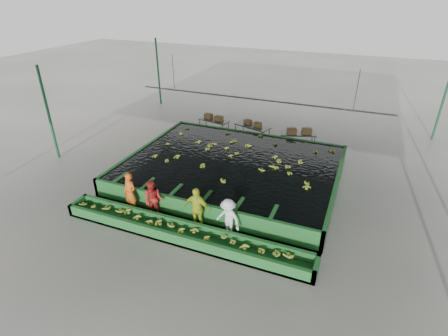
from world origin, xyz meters
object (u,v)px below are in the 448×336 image
at_px(packing_table_mid, 252,133).
at_px(box_stack_left, 214,119).
at_px(flotation_tank, 232,169).
at_px(worker_c, 196,209).
at_px(worker_d, 228,218).
at_px(packing_table_left, 214,126).
at_px(worker_b, 153,200).
at_px(sorting_trough, 182,233).
at_px(box_stack_right, 299,133).
at_px(worker_a, 130,193).
at_px(box_stack_mid, 253,125).
at_px(packing_table_right, 297,141).

xyz_separation_m(packing_table_mid, box_stack_left, (-2.71, 0.37, 0.39)).
bearing_deg(flotation_tank, worker_c, -87.03).
height_order(worker_d, box_stack_left, worker_d).
xyz_separation_m(worker_d, packing_table_left, (-4.71, 9.36, -0.36)).
xyz_separation_m(flotation_tank, worker_b, (-1.72, -4.30, 0.37)).
xyz_separation_m(flotation_tank, sorting_trough, (0.00, -5.10, -0.20)).
relative_size(box_stack_left, box_stack_right, 0.94).
bearing_deg(packing_table_left, worker_a, -87.75).
bearing_deg(packing_table_mid, worker_c, -85.25).
bearing_deg(flotation_tank, packing_table_left, 122.22).
xyz_separation_m(worker_c, worker_d, (1.30, 0.00, -0.10)).
xyz_separation_m(worker_a, box_stack_mid, (2.29, 9.10, 0.11)).
bearing_deg(packing_table_right, worker_a, -119.14).
height_order(flotation_tank, sorting_trough, flotation_tank).
bearing_deg(sorting_trough, worker_c, 74.42).
height_order(worker_c, box_stack_left, worker_c).
relative_size(worker_c, box_stack_mid, 1.55).
bearing_deg(worker_a, worker_d, 13.52).
height_order(worker_a, worker_c, worker_c).
bearing_deg(worker_b, worker_c, -9.12).
relative_size(worker_d, packing_table_left, 0.82).
height_order(flotation_tank, worker_c, worker_c).
bearing_deg(packing_table_mid, box_stack_left, 172.22).
bearing_deg(packing_table_left, flotation_tank, -57.78).
distance_m(packing_table_left, box_stack_right, 5.52).
height_order(box_stack_mid, box_stack_right, box_stack_mid).
xyz_separation_m(flotation_tank, worker_a, (-2.82, -4.30, 0.43)).
height_order(worker_c, box_stack_right, worker_c).
bearing_deg(box_stack_left, worker_a, -87.46).
relative_size(worker_d, packing_table_right, 0.79).
xyz_separation_m(worker_a, packing_table_right, (5.05, 9.05, -0.42)).
distance_m(worker_a, box_stack_left, 9.43).
distance_m(worker_d, box_stack_left, 10.56).
bearing_deg(packing_table_left, sorting_trough, -72.58).
bearing_deg(worker_b, flotation_tank, 59.09).
height_order(worker_d, packing_table_right, worker_d).
distance_m(flotation_tank, worker_c, 4.33).
distance_m(worker_a, packing_table_right, 10.37).
xyz_separation_m(packing_table_mid, box_stack_right, (2.83, -0.04, 0.43)).
bearing_deg(worker_d, box_stack_left, 133.58).
height_order(worker_c, packing_table_mid, worker_c).
bearing_deg(worker_b, worker_a, 170.88).
bearing_deg(worker_c, worker_a, -179.63).
distance_m(sorting_trough, packing_table_right, 10.10).
bearing_deg(sorting_trough, box_stack_left, 107.57).
bearing_deg(box_stack_mid, worker_a, -104.15).
bearing_deg(sorting_trough, flotation_tank, 90.00).
xyz_separation_m(worker_a, worker_d, (4.34, 0.00, -0.08)).
height_order(sorting_trough, worker_a, worker_a).
xyz_separation_m(worker_d, box_stack_mid, (-2.05, 9.10, 0.19)).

